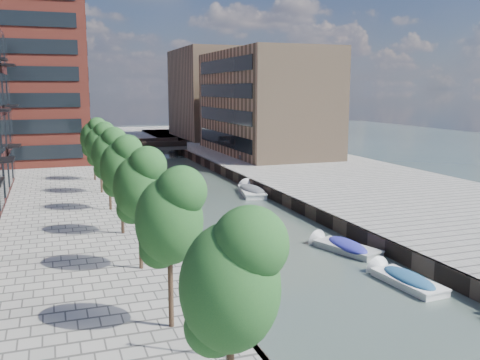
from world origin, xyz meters
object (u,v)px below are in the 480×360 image
sloop_1 (232,310)px  motorboat_3 (342,247)px  tree_4 (108,152)px  sloop_4 (139,196)px  tree_2 (139,183)px  car (242,153)px  bridge (140,146)px  motorboat_4 (251,191)px  tree_1 (169,215)px  tree_6 (93,136)px  motorboat_0 (403,279)px  sloop_3 (207,277)px  tree_0 (230,278)px  tree_5 (100,143)px  tree_3 (120,164)px

sloop_1 → motorboat_3: (9.29, 6.34, 0.19)m
tree_4 → sloop_4: (3.51, 9.38, -5.31)m
tree_2 → car: (19.24, 38.57, -3.67)m
bridge → motorboat_4: 33.41m
tree_2 → tree_4: 14.00m
sloop_4 → car: car is taller
tree_1 → tree_2: bearing=90.0°
motorboat_3 → car: (6.57, 36.39, 1.45)m
car → tree_6: bearing=-148.4°
motorboat_0 → sloop_3: bearing=155.6°
car → motorboat_0: bearing=-96.0°
tree_4 → motorboat_4: (13.82, 7.04, -5.07)m
tree_0 → tree_5: same height
tree_0 → tree_2: bearing=90.0°
bridge → sloop_4: bearing=-99.3°
tree_0 → tree_2: 14.00m
motorboat_0 → motorboat_3: motorboat_3 is taller
tree_6 → motorboat_0: size_ratio=1.28×
sloop_1 → sloop_3: 4.49m
motorboat_3 → car: 37.00m
motorboat_4 → tree_0: bearing=-111.5°
sloop_4 → motorboat_0: motorboat_0 is taller
tree_3 → tree_2: bearing=-90.0°
tree_5 → motorboat_3: (12.67, -18.82, -5.12)m
tree_6 → car: tree_6 is taller
tree_5 → motorboat_3: bearing=-56.0°
tree_0 → tree_4: same height
sloop_1 → car: bearing=-31.4°
bridge → tree_2: size_ratio=2.18×
tree_4 → motorboat_3: tree_4 is taller
tree_1 → sloop_3: 9.69m
tree_4 → tree_5: 7.00m
tree_4 → tree_6: same height
tree_0 → sloop_4: bearing=84.6°
tree_3 → motorboat_3: tree_3 is taller
motorboat_4 → tree_5: bearing=-179.8°
motorboat_4 → motorboat_3: bearing=-93.5°
tree_4 → sloop_3: size_ratio=1.24×
motorboat_3 → motorboat_4: (1.15, 18.86, 0.04)m
tree_4 → tree_3: bearing=-90.0°
bridge → tree_1: (-8.50, -61.00, 3.92)m
tree_0 → motorboat_4: (13.82, 35.04, -5.07)m
motorboat_0 → tree_0: bearing=-141.4°
tree_1 → tree_6: size_ratio=1.00×
tree_2 → tree_0: bearing=-90.0°
tree_2 → tree_6: 28.00m
tree_1 → tree_4: (0.00, 21.00, 0.00)m
motorboat_4 → car: 18.40m
tree_6 → sloop_1: tree_6 is taller
tree_3 → tree_4: (0.00, 7.00, 0.00)m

